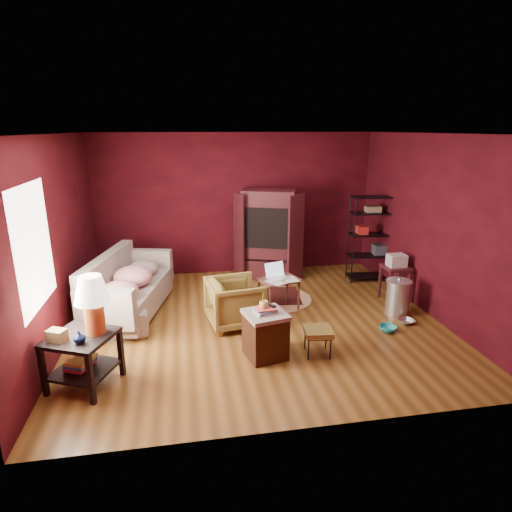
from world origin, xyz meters
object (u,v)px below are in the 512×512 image
Objects in this scene: hamper at (265,334)px; tv_armoire at (269,233)px; wire_shelving at (371,235)px; side_table at (87,321)px; laptop_desk at (279,282)px; sofa at (126,293)px; armchair at (235,300)px.

hamper is 0.41× the size of tv_armoire.
hamper is 0.43× the size of wire_shelving.
hamper is (2.10, 0.26, -0.47)m from side_table.
laptop_desk is at bearing 33.08° from side_table.
sofa is 2.61× the size of hamper.
hamper is at bearing -173.77° from armchair.
hamper is 3.17m from tv_armoire.
hamper is at bearing -82.04° from tv_armoire.
laptop_desk is (0.77, 0.43, 0.08)m from armchair.
wire_shelving is (2.06, 1.10, 0.43)m from laptop_desk.
wire_shelving is at bearing 9.29° from laptop_desk.
tv_armoire is (2.58, 1.39, 0.55)m from sofa.
sofa is 1.78m from armchair.
laptop_desk is (2.42, -0.22, 0.12)m from sofa.
armchair reaches higher than sofa.
hamper is 0.92× the size of laptop_desk.
armchair is at bearing -146.76° from wire_shelving.
side_table is 1.70× the size of laptop_desk.
wire_shelving reaches higher than side_table.
sofa is 2.98m from tv_armoire.
wire_shelving reaches higher than hamper.
laptop_desk reaches higher than hamper.
tv_armoire reaches higher than hamper.
armchair is 1.04m from hamper.
side_table reaches higher than armchair.
side_table is 1.86× the size of hamper.
wire_shelving is (4.66, 2.79, 0.12)m from side_table.
tv_armoire is at bearing -33.02° from armchair.
laptop_desk is at bearing -69.33° from armchair.
sofa is at bearing -131.57° from tv_armoire.
tv_armoire is (0.93, 2.04, 0.51)m from armchair.
wire_shelving reaches higher than sofa.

